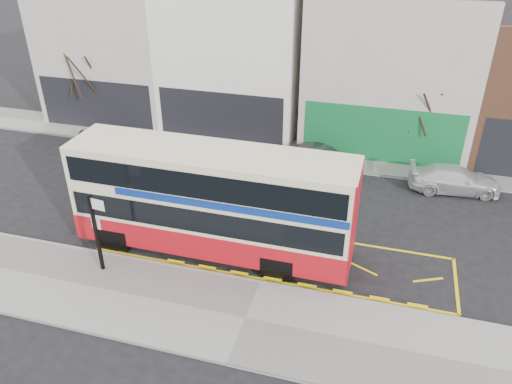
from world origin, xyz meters
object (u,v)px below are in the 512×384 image
(car_silver, at_px, (109,137))
(street_tree_right, at_px, (427,99))
(double_decker_bus, at_px, (213,200))
(bus_stop_post, at_px, (97,227))
(car_grey, at_px, (322,159))
(car_white, at_px, (455,179))
(street_tree_left, at_px, (82,62))

(car_silver, xyz_separation_m, street_tree_right, (17.08, 2.65, 3.06))
(double_decker_bus, height_order, bus_stop_post, double_decker_bus)
(bus_stop_post, distance_m, street_tree_right, 17.30)
(double_decker_bus, distance_m, street_tree_right, 13.06)
(bus_stop_post, height_order, car_grey, bus_stop_post)
(double_decker_bus, bearing_deg, car_white, 39.09)
(car_white, xyz_separation_m, street_tree_left, (-21.41, 2.29, 3.52))
(car_grey, bearing_deg, street_tree_right, -56.55)
(car_white, distance_m, street_tree_right, 4.39)
(car_silver, xyz_separation_m, car_grey, (12.25, 0.42, 0.02))
(bus_stop_post, bearing_deg, car_white, 44.83)
(double_decker_bus, bearing_deg, bus_stop_post, -144.09)
(bus_stop_post, bearing_deg, street_tree_left, 130.02)
(double_decker_bus, xyz_separation_m, car_silver, (-9.24, 7.70, -1.70))
(car_grey, bearing_deg, car_white, -84.72)
(car_silver, bearing_deg, car_grey, -101.31)
(street_tree_left, bearing_deg, car_white, -6.09)
(car_silver, bearing_deg, double_decker_bus, -143.08)
(street_tree_left, relative_size, street_tree_right, 1.13)
(car_silver, bearing_deg, street_tree_right, -94.44)
(bus_stop_post, relative_size, street_tree_left, 0.54)
(double_decker_bus, xyz_separation_m, street_tree_right, (7.84, 10.35, 1.36))
(car_silver, distance_m, car_white, 18.85)
(car_silver, height_order, car_grey, car_grey)
(bus_stop_post, xyz_separation_m, car_grey, (6.59, 10.68, -1.46))
(double_decker_bus, relative_size, car_grey, 2.86)
(car_white, bearing_deg, street_tree_right, 27.72)
(double_decker_bus, xyz_separation_m, bus_stop_post, (-3.57, -2.56, -0.22))
(car_white, distance_m, street_tree_left, 21.81)
(car_silver, distance_m, street_tree_left, 4.94)
(car_white, bearing_deg, car_grey, 80.25)
(street_tree_right, bearing_deg, bus_stop_post, -131.47)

